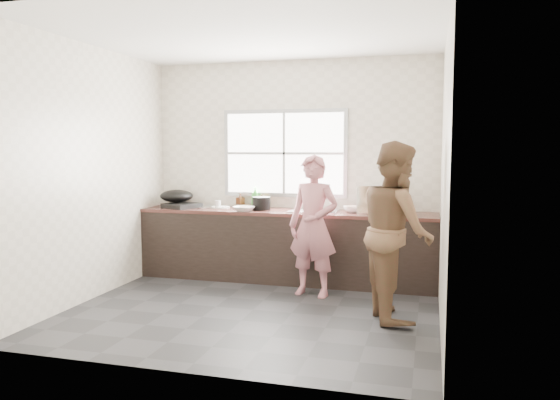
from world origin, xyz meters
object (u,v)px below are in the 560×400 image
(burner, at_px, (182,205))
(pot_lid_right, at_px, (206,207))
(bowl_crabs, at_px, (354,210))
(glass_jar, at_px, (218,204))
(woman, at_px, (313,230))
(person_side, at_px, (396,230))
(bowl_held, at_px, (329,211))
(bottle_brown_tall, at_px, (240,201))
(bottle_brown_short, at_px, (262,202))
(pot_lid_left, at_px, (208,206))
(plate_food, at_px, (221,207))
(bowl_mince, at_px, (244,209))
(cutting_board, at_px, (249,207))
(black_pot, at_px, (261,203))
(bottle_green, at_px, (255,197))
(wok, at_px, (177,196))
(dish_rack, at_px, (375,199))

(burner, height_order, pot_lid_right, burner)
(bowl_crabs, relative_size, glass_jar, 1.93)
(woman, xyz_separation_m, person_side, (0.92, -0.58, 0.12))
(bowl_held, height_order, bottle_brown_tall, bottle_brown_tall)
(burner, bearing_deg, glass_jar, 4.28)
(bowl_crabs, xyz_separation_m, bottle_brown_short, (-1.19, 0.17, 0.05))
(bowl_crabs, bearing_deg, glass_jar, -179.19)
(bowl_held, xyz_separation_m, pot_lid_left, (-1.65, 0.31, -0.02))
(woman, distance_m, bowl_held, 0.49)
(woman, height_order, plate_food, woman)
(burner, xyz_separation_m, pot_lid_left, (0.27, 0.22, -0.02))
(bowl_mince, height_order, pot_lid_right, bowl_mince)
(bowl_mince, distance_m, bowl_held, 1.03)
(cutting_board, height_order, black_pot, black_pot)
(bowl_mince, xyz_separation_m, glass_jar, (-0.41, 0.20, 0.02))
(bottle_brown_short, bearing_deg, black_pot, -73.55)
(woman, height_order, bowl_held, woman)
(bowl_held, bearing_deg, bowl_mince, -176.03)
(bottle_green, bearing_deg, cutting_board, -111.89)
(cutting_board, distance_m, bottle_green, 0.17)
(burner, bearing_deg, bottle_brown_tall, 20.02)
(bowl_held, bearing_deg, black_pot, 171.93)
(cutting_board, relative_size, bottle_green, 1.42)
(bottle_brown_tall, distance_m, wok, 0.83)
(bottle_brown_tall, relative_size, burner, 0.44)
(pot_lid_right, bearing_deg, dish_rack, -1.21)
(bottle_brown_short, distance_m, glass_jar, 0.55)
(pot_lid_right, bearing_deg, bowl_crabs, -1.63)
(dish_rack, bearing_deg, woman, -144.14)
(bowl_mince, relative_size, black_pot, 1.05)
(black_pot, xyz_separation_m, bottle_brown_short, (-0.06, 0.19, -0.00))
(wok, bearing_deg, bowl_mince, -13.73)
(bowl_crabs, xyz_separation_m, plate_food, (-1.69, 0.04, -0.02))
(bottle_brown_tall, bearing_deg, black_pot, -32.17)
(bowl_held, height_order, plate_food, bowl_held)
(person_side, bearing_deg, bottle_brown_tall, 37.59)
(dish_rack, bearing_deg, bottle_brown_tall, 164.31)
(bottle_brown_short, bearing_deg, woman, -42.75)
(woman, distance_m, black_pot, 0.99)
(bottle_brown_tall, xyz_separation_m, dish_rack, (1.73, -0.19, 0.08))
(person_side, relative_size, cutting_board, 4.49)
(bottle_brown_short, bearing_deg, pot_lid_left, -179.69)
(woman, bearing_deg, dish_rack, 57.73)
(bowl_crabs, height_order, glass_jar, glass_jar)
(plate_food, xyz_separation_m, wok, (-0.61, -0.01, 0.13))
(plate_food, relative_size, wok, 0.54)
(bottle_brown_short, xyz_separation_m, pot_lid_right, (-0.71, -0.11, -0.07))
(dish_rack, bearing_deg, pot_lid_right, 169.22)
(bowl_held, relative_size, dish_rack, 0.42)
(glass_jar, distance_m, pot_lid_left, 0.28)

